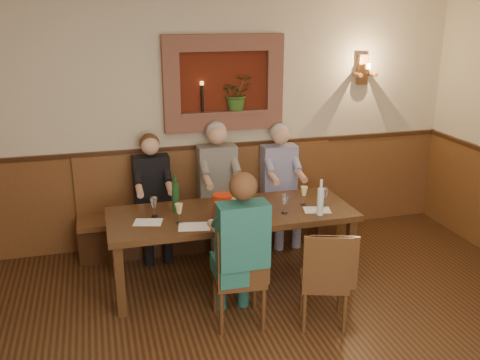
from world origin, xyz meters
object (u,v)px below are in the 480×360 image
Objects in this scene: bench at (211,217)px; person_bench_right at (281,194)px; person_chair_front at (240,263)px; water_bottle at (320,201)px; person_bench_left at (154,207)px; person_bench_mid at (219,197)px; wine_bottle_green_b at (176,197)px; dining_table at (232,219)px; chair_near_left at (239,294)px; chair_near_right at (323,297)px; spittoon_bucket at (223,205)px; wine_bottle_green_a at (247,198)px.

bench is 0.86m from person_bench_right.
person_bench_right is 0.98× the size of person_chair_front.
bench is 8.45× the size of water_bottle.
person_bench_left is 1.48m from person_bench_right.
person_bench_mid is at bearing -56.04° from bench.
dining_table is at bearing -14.58° from wine_bottle_green_b.
chair_near_left is 0.67× the size of person_chair_front.
water_bottle is at bearing -90.66° from person_bench_right.
spittoon_bucket is (-0.68, 0.87, 0.60)m from chair_near_right.
wine_bottle_green_b reaches higher than chair_near_left.
wine_bottle_green_b is (-0.39, 0.90, 0.62)m from chair_near_left.
person_bench_mid reaches higher than bench.
dining_table is at bearing -134.14° from person_bench_right.
person_bench_mid reaches higher than wine_bottle_green_b.
wine_bottle_green_a reaches higher than chair_near_right.
spittoon_bucket reaches higher than dining_table.
person_bench_right is 1.23m from wine_bottle_green_a.
person_bench_right is (0.81, 0.84, -0.10)m from dining_table.
person_chair_front is at bearing -71.53° from person_bench_left.
person_chair_front is (-0.20, -1.61, -0.01)m from person_bench_mid.
person_bench_left is (-0.67, -0.10, 0.23)m from bench.
person_bench_left reaches higher than bench.
person_bench_mid is at bearing 87.13° from chair_near_left.
person_bench_left is 1.13m from spittoon_bucket.
bench is at bearing 89.97° from chair_near_left.
person_bench_right reaches higher than wine_bottle_green_a.
dining_table is at bearing 40.39° from spittoon_bucket.
person_bench_mid reaches higher than chair_near_left.
water_bottle reaches higher than chair_near_left.
chair_near_left is 0.94m from wine_bottle_green_a.
wine_bottle_green_b reaches higher than bench.
person_bench_mid is at bearing 93.11° from wine_bottle_green_a.
person_chair_front reaches higher than water_bottle.
person_bench_mid is (-0.50, 1.81, 0.34)m from chair_near_right.
chair_near_left is at bearing -120.60° from person_bench_right.
person_bench_mid is 1.02× the size of person_chair_front.
bench is 7.49× the size of wine_bottle_green_a.
person_bench_left is 0.94× the size of person_bench_mid.
person_bench_right is 3.91× the size of water_bottle.
wine_bottle_green_a reaches higher than bench.
dining_table is 0.59m from wine_bottle_green_b.
water_bottle is at bearing -37.94° from person_bench_left.
chair_near_left is 1.20m from water_bottle.
dining_table is 0.87m from chair_near_left.
chair_near_right is 2.40× the size of wine_bottle_green_b.
chair_near_right is 1.16m from wine_bottle_green_a.
person_bench_right is (0.24, 1.81, 0.31)m from chair_near_right.
dining_table is 11.00× the size of spittoon_bucket.
wine_bottle_green_a is at bearing 164.08° from water_bottle.
person_bench_mid is 4.10× the size of water_bottle.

